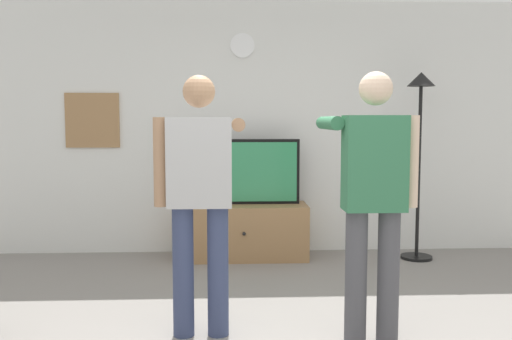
% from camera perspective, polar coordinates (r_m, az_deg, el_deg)
% --- Properties ---
extents(back_wall, '(6.40, 0.10, 2.70)m').
position_cam_1_polar(back_wall, '(5.95, -0.52, 4.42)').
color(back_wall, silver).
rests_on(back_wall, ground_plane).
extents(tv_stand, '(1.32, 0.53, 0.56)m').
position_cam_1_polar(tv_stand, '(5.72, -1.31, -6.40)').
color(tv_stand, '#997047').
rests_on(tv_stand, ground_plane).
extents(television, '(1.17, 0.07, 0.67)m').
position_cam_1_polar(television, '(5.67, -1.34, -0.18)').
color(television, black).
rests_on(television, tv_stand).
extents(wall_clock, '(0.26, 0.03, 0.26)m').
position_cam_1_polar(wall_clock, '(5.94, -1.42, 12.83)').
color(wall_clock, white).
extents(framed_picture, '(0.57, 0.04, 0.58)m').
position_cam_1_polar(framed_picture, '(6.07, -16.67, 4.98)').
color(framed_picture, '#997047').
extents(floor_lamp, '(0.32, 0.32, 1.91)m').
position_cam_1_polar(floor_lamp, '(5.81, 16.71, 4.37)').
color(floor_lamp, black).
rests_on(floor_lamp, ground_plane).
extents(person_standing_nearer_lamp, '(0.60, 0.78, 1.72)m').
position_cam_1_polar(person_standing_nearer_lamp, '(3.61, -5.85, -2.04)').
color(person_standing_nearer_lamp, '#384266').
rests_on(person_standing_nearer_lamp, ground_plane).
extents(person_standing_nearer_couch, '(0.56, 0.78, 1.74)m').
position_cam_1_polar(person_standing_nearer_couch, '(3.54, 12.11, -2.30)').
color(person_standing_nearer_couch, '#4C4C51').
rests_on(person_standing_nearer_couch, ground_plane).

